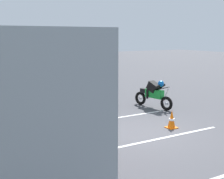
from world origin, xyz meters
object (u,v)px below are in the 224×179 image
parked_motorcycle_silver (75,127)px  traffic_cone (172,119)px  spectator_far_left (78,99)px  stunt_motorcycle (153,94)px  spectator_centre (55,91)px  spectator_left (55,96)px

parked_motorcycle_silver → traffic_cone: bearing=-97.0°
spectator_far_left → stunt_motorcycle: 4.32m
spectator_centre → parked_motorcycle_silver: bearing=169.1°
spectator_far_left → spectator_left: bearing=15.0°
spectator_far_left → spectator_centre: spectator_far_left is taller
spectator_centre → parked_motorcycle_silver: size_ratio=0.81×
spectator_centre → stunt_motorcycle: size_ratio=0.81×
spectator_left → stunt_motorcycle: 4.47m
parked_motorcycle_silver → stunt_motorcycle: bearing=-65.0°
spectator_centre → traffic_cone: bearing=-143.0°
spectator_left → traffic_cone: spectator_left is taller
spectator_left → parked_motorcycle_silver: bearing=174.1°
spectator_left → stunt_motorcycle: spectator_left is taller
spectator_far_left → spectator_left: size_ratio=1.08×
parked_motorcycle_silver → traffic_cone: (-0.41, -3.39, -0.18)m
spectator_centre → traffic_cone: 4.63m
stunt_motorcycle → traffic_cone: size_ratio=3.23×
stunt_motorcycle → spectator_left: bearing=89.5°
stunt_motorcycle → traffic_cone: bearing=153.5°
parked_motorcycle_silver → traffic_cone: 3.42m
spectator_centre → traffic_cone: (-3.66, -2.76, -0.67)m
spectator_left → stunt_motorcycle: (-0.04, -4.46, -0.38)m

